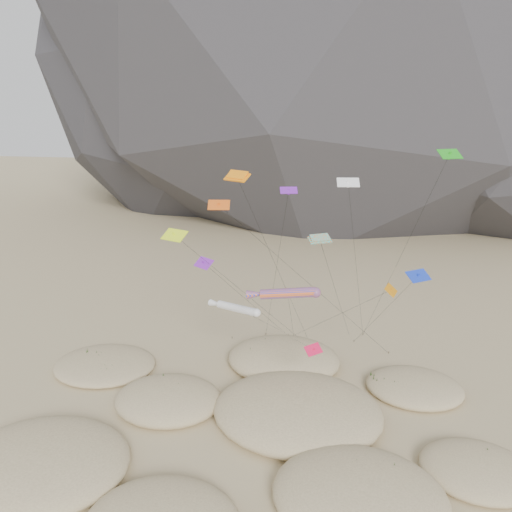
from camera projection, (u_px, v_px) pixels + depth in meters
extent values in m
plane|color=#CCB789|center=(263.00, 454.00, 45.29)|extent=(500.00, 500.00, 0.00)
ellipsoid|color=#2B2B30|center=(211.00, 60.00, 154.84)|extent=(136.20, 127.83, 116.00)
ellipsoid|color=#CCB789|center=(42.00, 463.00, 43.00)|extent=(15.43, 13.12, 3.23)
ellipsoid|color=#CCB789|center=(360.00, 496.00, 39.33)|extent=(13.95, 11.86, 3.43)
ellipsoid|color=#CCB789|center=(168.00, 399.00, 52.51)|extent=(11.41, 9.70, 2.84)
ellipsoid|color=#CCB789|center=(297.00, 411.00, 50.18)|extent=(17.13, 14.56, 3.81)
ellipsoid|color=#CCB789|center=(477.00, 470.00, 42.55)|extent=(9.75, 8.29, 2.14)
ellipsoid|color=#CCB789|center=(284.00, 359.00, 60.66)|extent=(13.65, 11.60, 3.40)
ellipsoid|color=#CCB789|center=(414.00, 387.00, 55.06)|extent=(10.56, 8.98, 2.24)
ellipsoid|color=#CCB789|center=(105.00, 365.00, 60.04)|extent=(12.29, 10.45, 1.86)
ellipsoid|color=black|center=(43.00, 474.00, 41.46)|extent=(2.54, 2.17, 0.76)
ellipsoid|color=black|center=(79.00, 458.00, 43.49)|extent=(2.21, 1.89, 0.66)
ellipsoid|color=black|center=(374.00, 484.00, 40.25)|extent=(3.20, 2.73, 0.96)
ellipsoid|color=black|center=(166.00, 390.00, 54.00)|extent=(3.23, 2.76, 0.97)
ellipsoid|color=black|center=(179.00, 400.00, 52.36)|extent=(2.05, 1.76, 0.62)
ellipsoid|color=black|center=(299.00, 413.00, 49.39)|extent=(3.34, 2.85, 1.00)
ellipsoid|color=black|center=(338.00, 419.00, 48.61)|extent=(2.94, 2.52, 0.88)
ellipsoid|color=black|center=(266.00, 424.00, 47.98)|extent=(2.43, 2.08, 0.73)
ellipsoid|color=black|center=(486.00, 465.00, 43.02)|extent=(2.09, 1.79, 0.63)
ellipsoid|color=black|center=(267.00, 354.00, 61.47)|extent=(3.32, 2.84, 1.00)
ellipsoid|color=black|center=(277.00, 363.00, 59.47)|extent=(2.62, 2.24, 0.79)
ellipsoid|color=black|center=(400.00, 385.00, 55.08)|extent=(2.64, 2.26, 0.79)
ellipsoid|color=black|center=(380.00, 382.00, 55.89)|extent=(2.03, 1.74, 0.61)
ellipsoid|color=black|center=(94.00, 360.00, 60.97)|extent=(2.10, 1.80, 0.63)
ellipsoid|color=black|center=(103.00, 374.00, 58.05)|extent=(2.05, 1.76, 0.62)
cylinder|color=#3F2D1E|center=(288.00, 335.00, 68.47)|extent=(0.08, 0.08, 0.30)
cylinder|color=#3F2D1E|center=(286.00, 338.00, 67.49)|extent=(0.08, 0.08, 0.30)
cylinder|color=#3F2D1E|center=(309.00, 346.00, 65.29)|extent=(0.08, 0.08, 0.30)
cylinder|color=#3F2D1E|center=(363.00, 334.00, 68.68)|extent=(0.08, 0.08, 0.30)
cylinder|color=#3F2D1E|center=(354.00, 341.00, 66.77)|extent=(0.08, 0.08, 0.30)
cylinder|color=#3F2D1E|center=(266.00, 334.00, 68.82)|extent=(0.08, 0.08, 0.30)
cylinder|color=#3F2D1E|center=(389.00, 353.00, 63.56)|extent=(0.08, 0.08, 0.30)
cylinder|color=#3F2D1E|center=(232.00, 338.00, 67.69)|extent=(0.08, 0.08, 0.30)
cylinder|color=orange|center=(288.00, 293.00, 47.99)|extent=(5.43, 1.16, 1.53)
sphere|color=orange|center=(316.00, 293.00, 47.57)|extent=(1.03, 1.03, 1.03)
cone|color=orange|center=(258.00, 294.00, 48.47)|extent=(2.24, 0.96, 1.10)
cylinder|color=black|center=(292.00, 321.00, 57.45)|extent=(0.76, 15.98, 13.02)
cylinder|color=silver|center=(237.00, 308.00, 55.38)|extent=(5.29, 3.44, 1.26)
sphere|color=silver|center=(256.00, 313.00, 53.66)|extent=(0.92, 0.92, 0.92)
cone|color=silver|center=(217.00, 304.00, 57.28)|extent=(2.35, 1.78, 0.94)
cylinder|color=black|center=(262.00, 321.00, 62.71)|extent=(3.36, 13.50, 8.75)
cube|color=orange|center=(237.00, 177.00, 49.54)|extent=(2.96, 2.39, 0.82)
cube|color=orange|center=(237.00, 175.00, 49.48)|extent=(2.47, 1.96, 0.80)
cylinder|color=black|center=(278.00, 271.00, 58.21)|extent=(6.94, 12.49, 23.54)
cube|color=orange|center=(320.00, 240.00, 50.95)|extent=(2.61, 2.09, 0.67)
cube|color=orange|center=(320.00, 238.00, 50.89)|extent=(2.19, 1.72, 0.66)
cylinder|color=black|center=(337.00, 294.00, 59.87)|extent=(3.89, 14.40, 17.20)
cube|color=#1633BF|center=(418.00, 276.00, 48.49)|extent=(2.68, 2.44, 0.82)
cube|color=#1633BF|center=(418.00, 277.00, 48.54)|extent=(0.35, 0.34, 0.82)
cylinder|color=black|center=(381.00, 314.00, 57.65)|extent=(5.27, 14.11, 14.41)
cube|color=#DFFF1A|center=(174.00, 235.00, 49.52)|extent=(2.91, 2.26, 0.89)
cube|color=#DFFF1A|center=(174.00, 237.00, 49.56)|extent=(0.37, 0.33, 0.89)
cylinder|color=black|center=(251.00, 299.00, 57.42)|extent=(12.96, 13.64, 17.95)
cube|color=white|center=(348.00, 182.00, 49.02)|extent=(2.32, 1.43, 0.78)
cube|color=white|center=(348.00, 184.00, 49.06)|extent=(0.29, 0.24, 0.75)
cylinder|color=black|center=(357.00, 271.00, 58.86)|extent=(3.18, 14.45, 23.04)
cube|color=orange|center=(391.00, 290.00, 48.26)|extent=(1.46, 2.13, 0.79)
cube|color=orange|center=(391.00, 291.00, 48.30)|extent=(0.31, 0.29, 0.65)
cylinder|color=black|center=(330.00, 319.00, 57.89)|extent=(11.70, 14.34, 13.17)
cube|color=purple|center=(204.00, 263.00, 53.40)|extent=(2.47, 2.19, 0.89)
cube|color=purple|center=(204.00, 264.00, 53.44)|extent=(0.38, 0.38, 0.75)
cylinder|color=black|center=(251.00, 304.00, 60.95)|extent=(7.84, 13.15, 14.12)
cube|color=#D35413|center=(219.00, 205.00, 49.22)|extent=(2.31, 1.43, 0.84)
cube|color=#D35413|center=(219.00, 206.00, 49.26)|extent=(0.30, 0.29, 0.74)
cylinder|color=black|center=(315.00, 289.00, 56.40)|extent=(18.78, 12.29, 20.89)
cube|color=purple|center=(289.00, 190.00, 49.23)|extent=(1.87, 1.27, 0.58)
cube|color=purple|center=(289.00, 192.00, 49.27)|extent=(0.23, 0.19, 0.60)
cylinder|color=black|center=(275.00, 274.00, 59.04)|extent=(4.31, 13.27, 22.27)
cube|color=#E71546|center=(313.00, 350.00, 49.08)|extent=(1.91, 1.89, 0.78)
cube|color=#E71546|center=(313.00, 351.00, 49.12)|extent=(0.34, 0.35, 0.60)
cylinder|color=black|center=(299.00, 341.00, 58.79)|extent=(4.45, 17.61, 7.26)
cube|color=#1B9B17|center=(450.00, 154.00, 47.90)|extent=(2.58, 2.11, 0.85)
cube|color=#1B9B17|center=(450.00, 156.00, 47.94)|extent=(0.36, 0.34, 0.79)
cylinder|color=black|center=(399.00, 261.00, 58.30)|extent=(6.36, 13.09, 25.82)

